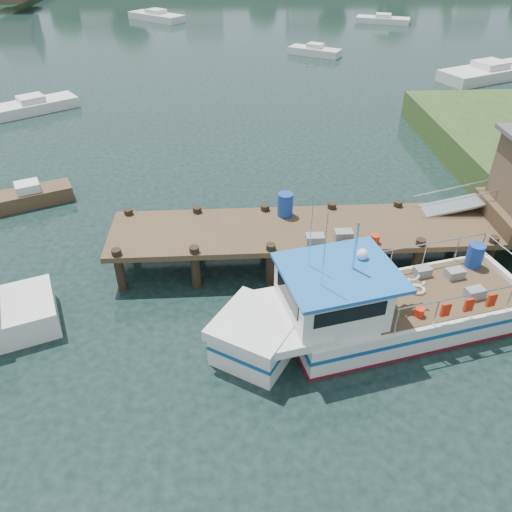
{
  "coord_description": "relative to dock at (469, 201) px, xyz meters",
  "views": [
    {
      "loc": [
        -1.79,
        -14.75,
        10.62
      ],
      "look_at": [
        -1.0,
        -1.5,
        1.3
      ],
      "focal_mm": 35.0,
      "sensor_mm": 36.0,
      "label": 1
    }
  ],
  "objects": [
    {
      "name": "ground_plane",
      "position": [
        -6.51,
        -0.01,
        -2.24
      ],
      "size": [
        160.0,
        160.0,
        0.0
      ],
      "primitive_type": "plane",
      "color": "black"
    },
    {
      "name": "dock",
      "position": [
        0.0,
        0.0,
        0.0
      ],
      "size": [
        16.6,
        3.0,
        4.78
      ],
      "color": "#4B3823",
      "rests_on": "ground"
    },
    {
      "name": "lobster_boat",
      "position": [
        -4.37,
        -3.86,
        -1.38
      ],
      "size": [
        9.93,
        4.65,
        4.76
      ],
      "rotation": [
        0.0,
        0.0,
        0.22
      ],
      "color": "silver",
      "rests_on": "ground"
    },
    {
      "name": "moored_rowboat",
      "position": [
        -16.92,
        4.9,
        -1.87
      ],
      "size": [
        3.61,
        2.46,
        1.0
      ],
      "rotation": [
        0.0,
        0.0,
        -0.11
      ],
      "color": "#4B3823",
      "rests_on": "ground"
    },
    {
      "name": "moored_far",
      "position": [
        9.31,
        44.42,
        -1.88
      ],
      "size": [
        6.05,
        3.9,
        0.97
      ],
      "rotation": [
        0.0,
        0.0,
        -0.11
      ],
      "color": "silver",
      "rests_on": "ground"
    },
    {
      "name": "moored_a",
      "position": [
        -20.48,
        17.06,
        -1.88
      ],
      "size": [
        5.45,
        4.5,
        0.98
      ],
      "rotation": [
        0.0,
        0.0,
        0.25
      ],
      "color": "silver",
      "rests_on": "ground"
    },
    {
      "name": "moored_b",
      "position": [
        -0.5,
        30.37,
        -1.88
      ],
      "size": [
        4.57,
        3.65,
        0.98
      ],
      "rotation": [
        0.0,
        0.0,
        0.05
      ],
      "color": "silver",
      "rests_on": "ground"
    },
    {
      "name": "moored_c",
      "position": [
        11.4,
        22.58,
        -1.78
      ],
      "size": [
        8.3,
        5.59,
        1.24
      ],
      "rotation": [
        0.0,
        0.0,
        0.23
      ],
      "color": "silver",
      "rests_on": "ground"
    },
    {
      "name": "moored_d",
      "position": [
        -15.87,
        47.56,
        -1.81
      ],
      "size": [
        6.76,
        6.19,
        1.17
      ],
      "rotation": [
        0.0,
        0.0,
        0.35
      ],
      "color": "silver",
      "rests_on": "ground"
    }
  ]
}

